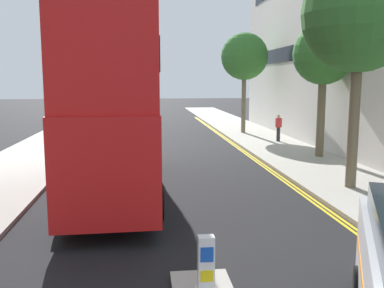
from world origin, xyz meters
name	(u,v)px	position (x,y,z in m)	size (l,w,h in m)	color
sidewalk_right	(310,163)	(6.50, 16.00, 0.07)	(4.00, 80.00, 0.14)	#ADA89E
sidewalk_left	(14,170)	(-6.50, 16.00, 0.07)	(4.00, 80.00, 0.14)	#ADA89E
kerb_line_outer	(279,175)	(4.40, 14.00, 0.00)	(0.10, 56.00, 0.01)	yellow
kerb_line_inner	(276,176)	(4.24, 14.00, 0.00)	(0.10, 56.00, 0.01)	yellow
keep_left_bollard	(206,270)	(0.00, 4.39, 0.61)	(0.36, 0.28, 1.11)	silver
double_decker_bus_away	(114,104)	(-2.02, 12.25, 3.03)	(3.00, 10.86, 5.64)	red
pedestrian_far	(278,127)	(7.11, 22.72, 0.99)	(0.34, 0.22, 1.62)	#2D2D38
street_tree_near	(360,16)	(6.10, 11.40, 5.92)	(3.80, 3.80, 7.72)	#6B6047
street_tree_mid	(244,57)	(6.01, 27.35, 5.44)	(3.27, 3.27, 6.97)	#6B6047
street_tree_far	(324,55)	(7.48, 17.38, 4.98)	(2.90, 2.90, 6.37)	#6B6047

